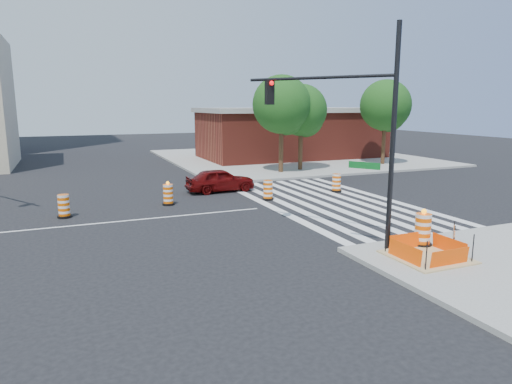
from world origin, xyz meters
TOP-DOWN VIEW (x-y plane):
  - ground at (0.00, 0.00)m, footprint 120.00×120.00m
  - sidewalk_ne at (18.00, 18.00)m, footprint 22.00×22.00m
  - crosswalk_east at (10.95, 0.00)m, footprint 6.75×13.50m
  - lane_centerline at (0.00, 0.00)m, footprint 14.00×0.12m
  - excavation_pit at (9.00, -9.00)m, footprint 2.20×2.20m
  - brick_storefront at (18.00, 18.00)m, footprint 16.50×8.50m
  - red_coupe at (6.77, 4.83)m, footprint 3.95×1.73m
  - signal_pole_se at (7.62, -6.47)m, footprint 3.20×4.60m
  - pit_drum at (9.70, -7.99)m, footprint 0.66×0.66m
  - barricade at (10.41, -8.66)m, footprint 0.55×0.56m
  - tree_north_c at (12.92, 9.59)m, footprint 4.08×4.08m
  - tree_north_d at (14.80, 10.18)m, footprint 3.74×3.74m
  - tree_north_e at (22.55, 10.52)m, footprint 4.03×4.03m
  - median_drum_2 at (-1.46, 1.63)m, footprint 0.60×0.60m
  - median_drum_3 at (3.29, 2.45)m, footprint 0.60×0.60m
  - median_drum_4 at (8.33, 1.66)m, footprint 0.60×0.60m
  - median_drum_5 at (12.83, 2.21)m, footprint 0.60×0.60m

SIDE VIEW (x-z plane):
  - ground at x=0.00m, z-range 0.00..0.00m
  - lane_centerline at x=0.00m, z-range 0.00..0.01m
  - crosswalk_east at x=10.95m, z-range 0.00..0.01m
  - sidewalk_ne at x=18.00m, z-range 0.00..0.15m
  - excavation_pit at x=9.00m, z-range -0.23..0.67m
  - median_drum_2 at x=-1.46m, z-range -0.03..0.99m
  - median_drum_4 at x=8.33m, z-range -0.03..0.99m
  - median_drum_5 at x=12.83m, z-range -0.03..0.99m
  - median_drum_3 at x=3.29m, z-range -0.10..1.08m
  - barricade at x=10.41m, z-range 0.19..1.08m
  - red_coupe at x=6.77m, z-range 0.00..1.33m
  - pit_drum at x=9.70m, z-range 0.04..1.33m
  - brick_storefront at x=18.00m, z-range 0.02..4.62m
  - tree_north_d at x=14.80m, z-range 1.09..7.45m
  - signal_pole_se at x=7.62m, z-range 0.83..8.09m
  - tree_north_e at x=22.55m, z-range 1.17..8.02m
  - tree_north_c at x=12.92m, z-range 1.19..8.12m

